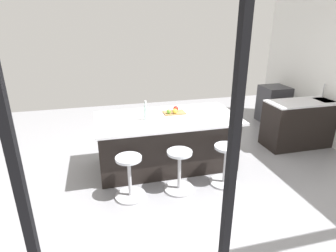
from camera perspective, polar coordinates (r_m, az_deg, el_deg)
The scene contains 13 objects.
ground_plane at distance 4.79m, azimuth 3.52°, elevation -8.79°, with size 8.10×8.10×0.00m, color gray.
window_panel_rear at distance 1.93m, azimuth 28.88°, elevation 1.97°, with size 6.23×0.12×2.96m.
sink_cabinet at distance 6.25m, azimuth 27.44°, elevation 0.73°, with size 1.96×0.60×1.18m.
oven_range at distance 7.24m, azimuth 20.67°, elevation 4.16°, with size 0.60×0.61×0.87m.
kitchen_island at distance 4.70m, azimuth -0.29°, elevation -3.11°, with size 2.28×1.18×0.90m.
stool_by_window at distance 4.36m, azimuth 11.54°, elevation -7.97°, with size 0.44×0.44×0.63m.
stool_middle at distance 4.12m, azimuth 2.31°, elevation -9.33°, with size 0.44×0.44×0.63m.
stool_near_camera at distance 4.00m, azimuth -7.82°, elevation -10.55°, with size 0.44×0.44×0.63m.
cutting_board at distance 4.68m, azimuth 1.27°, elevation 2.74°, with size 0.36×0.24×0.02m, color olive.
apple_red at distance 4.72m, azimuth 1.58°, elevation 3.59°, with size 0.09×0.09×0.09m, color red.
apple_green at distance 4.59m, azimuth 0.17°, elevation 2.98°, with size 0.08×0.08×0.08m, color #609E2D.
apple_yellow at distance 4.60m, azimuth 1.43°, elevation 3.06°, with size 0.08×0.08×0.08m, color gold.
water_bottle at distance 4.34m, azimuth -4.57°, elevation 2.74°, with size 0.06×0.06×0.31m.
Camera 1 is at (1.30, 3.94, 2.39)m, focal length 29.92 mm.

